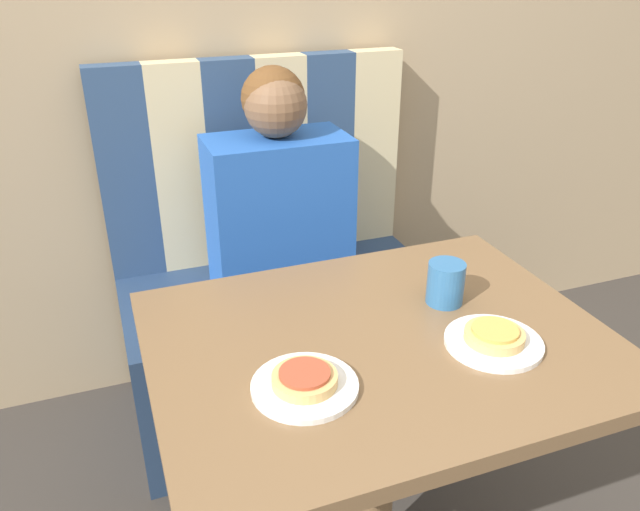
{
  "coord_description": "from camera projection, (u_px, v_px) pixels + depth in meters",
  "views": [
    {
      "loc": [
        -0.49,
        -0.97,
        1.46
      ],
      "look_at": [
        0.0,
        0.36,
        0.75
      ],
      "focal_mm": 35.0,
      "sensor_mm": 36.0,
      "label": 1
    }
  ],
  "objects": [
    {
      "name": "plate_left",
      "position": [
        305.0,
        386.0,
        1.14
      ],
      "size": [
        0.2,
        0.2,
        0.01
      ],
      "color": "white",
      "rests_on": "dining_table"
    },
    {
      "name": "booth_seat",
      "position": [
        283.0,
        346.0,
        2.12
      ],
      "size": [
        1.0,
        0.57,
        0.49
      ],
      "color": "navy",
      "rests_on": "ground_plane"
    },
    {
      "name": "pizza_left",
      "position": [
        305.0,
        378.0,
        1.13
      ],
      "size": [
        0.12,
        0.12,
        0.03
      ],
      "color": "tan",
      "rests_on": "plate_left"
    },
    {
      "name": "pizza_right",
      "position": [
        495.0,
        335.0,
        1.26
      ],
      "size": [
        0.12,
        0.12,
        0.03
      ],
      "color": "tan",
      "rests_on": "plate_right"
    },
    {
      "name": "dining_table",
      "position": [
        378.0,
        376.0,
        1.34
      ],
      "size": [
        0.94,
        0.73,
        0.73
      ],
      "color": "brown",
      "rests_on": "ground_plane"
    },
    {
      "name": "booth_backrest",
      "position": [
        257.0,
        161.0,
        2.07
      ],
      "size": [
        1.0,
        0.07,
        0.67
      ],
      "color": "navy",
      "rests_on": "booth_seat"
    },
    {
      "name": "person",
      "position": [
        278.0,
        193.0,
        1.87
      ],
      "size": [
        0.42,
        0.23,
        0.68
      ],
      "color": "#2356B2",
      "rests_on": "booth_seat"
    },
    {
      "name": "wall_back",
      "position": [
        242.0,
        4.0,
        1.93
      ],
      "size": [
        7.0,
        0.05,
        2.6
      ],
      "color": "tan",
      "rests_on": "ground_plane"
    },
    {
      "name": "plate_right",
      "position": [
        493.0,
        342.0,
        1.26
      ],
      "size": [
        0.2,
        0.2,
        0.01
      ],
      "color": "white",
      "rests_on": "dining_table"
    },
    {
      "name": "drinking_cup",
      "position": [
        446.0,
        283.0,
        1.4
      ],
      "size": [
        0.08,
        0.08,
        0.1
      ],
      "color": "#2D669E",
      "rests_on": "dining_table"
    }
  ]
}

